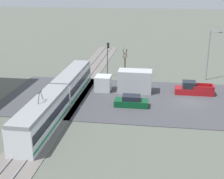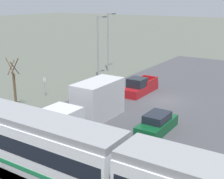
% 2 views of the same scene
% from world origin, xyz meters
% --- Properties ---
extents(ground_plane, '(320.00, 320.00, 0.00)m').
position_xyz_m(ground_plane, '(0.00, 0.00, 0.00)').
color(ground_plane, '#565B51').
extents(road_surface, '(16.82, 51.99, 0.08)m').
position_xyz_m(road_surface, '(0.00, 0.00, 0.04)').
color(road_surface, '#424247').
rests_on(road_surface, ground).
extents(rail_bed, '(71.73, 4.40, 0.22)m').
position_xyz_m(rail_bed, '(0.00, 16.81, 0.05)').
color(rail_bed, slate).
rests_on(rail_bed, ground).
extents(light_rail_tram, '(25.09, 2.77, 4.52)m').
position_xyz_m(light_rail_tram, '(-4.90, 16.81, 1.72)').
color(light_rail_tram, white).
rests_on(light_rail_tram, ground).
extents(box_truck, '(2.54, 8.39, 3.31)m').
position_xyz_m(box_truck, '(3.01, 8.87, 1.61)').
color(box_truck, silver).
rests_on(box_truck, ground).
extents(pickup_truck, '(1.92, 5.50, 1.88)m').
position_xyz_m(pickup_truck, '(3.36, -0.83, 0.79)').
color(pickup_truck, maroon).
rests_on(pickup_truck, ground).
extents(sedan_car_0, '(1.84, 4.44, 1.49)m').
position_xyz_m(sedan_car_0, '(-2.70, 7.73, 0.70)').
color(sedan_car_0, '#0C4723').
rests_on(sedan_car_0, ground).
extents(street_tree, '(1.19, 0.98, 5.02)m').
position_xyz_m(street_tree, '(11.05, 10.08, 2.29)').
color(street_tree, brown).
rests_on(street_tree, ground).
extents(street_lamp_near_crossing, '(0.36, 1.95, 8.39)m').
position_xyz_m(street_lamp_near_crossing, '(12.59, -8.56, 4.82)').
color(street_lamp_near_crossing, gray).
rests_on(street_lamp_near_crossing, ground).
extents(street_lamp_mid_block, '(0.36, 1.95, 8.23)m').
position_xyz_m(street_lamp_mid_block, '(11.03, -3.85, 4.74)').
color(street_lamp_mid_block, gray).
rests_on(street_lamp_mid_block, ground).
extents(no_parking_sign, '(0.32, 0.08, 2.12)m').
position_xyz_m(no_parking_sign, '(11.62, 5.59, 1.30)').
color(no_parking_sign, gray).
rests_on(no_parking_sign, ground).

